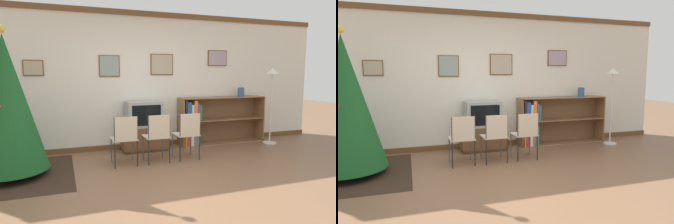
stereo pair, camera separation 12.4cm
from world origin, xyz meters
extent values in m
plane|color=brown|center=(0.00, 0.00, 0.00)|extent=(24.00, 24.00, 0.00)
cube|color=silver|center=(0.00, 2.38, 1.35)|extent=(8.46, 0.08, 2.70)
cube|color=brown|center=(0.00, 2.33, 2.65)|extent=(8.46, 0.03, 0.10)
cube|color=brown|center=(0.00, 2.33, 0.05)|extent=(8.46, 0.03, 0.10)
cube|color=brown|center=(-1.85, 2.33, 1.59)|extent=(0.34, 0.02, 0.28)
cube|color=tan|center=(-1.85, 2.32, 1.59)|extent=(0.30, 0.01, 0.24)
cube|color=brown|center=(-0.51, 2.33, 1.64)|extent=(0.39, 0.02, 0.41)
cube|color=gray|center=(-0.51, 2.32, 1.64)|extent=(0.36, 0.01, 0.37)
cube|color=brown|center=(0.54, 2.33, 1.67)|extent=(0.47, 0.02, 0.42)
cube|color=tan|center=(0.54, 2.32, 1.67)|extent=(0.44, 0.01, 0.39)
cube|color=brown|center=(1.81, 2.33, 1.82)|extent=(0.45, 0.02, 0.33)
cube|color=#A893A3|center=(1.81, 2.32, 1.82)|extent=(0.41, 0.01, 0.30)
cube|color=#332319|center=(-2.14, 1.26, 0.00)|extent=(1.75, 1.84, 0.01)
cylinder|color=maroon|center=(-2.14, 1.26, 0.06)|extent=(0.36, 0.36, 0.10)
cone|color=#195123|center=(-2.14, 1.26, 1.08)|extent=(1.09, 1.09, 1.94)
sphere|color=yellow|center=(-2.14, 1.26, 2.10)|extent=(0.10, 0.10, 0.10)
sphere|color=silver|center=(-2.25, 1.67, 0.50)|extent=(0.06, 0.06, 0.06)
sphere|color=red|center=(-2.22, 1.51, 1.10)|extent=(0.05, 0.05, 0.05)
sphere|color=red|center=(-2.30, 1.61, 0.66)|extent=(0.05, 0.05, 0.05)
cube|color=#4C311E|center=(0.08, 2.08, 0.03)|extent=(0.83, 0.46, 0.05)
cube|color=brown|center=(0.08, 2.08, 0.26)|extent=(0.86, 0.47, 0.42)
cube|color=#9E9E99|center=(0.08, 2.08, 0.72)|extent=(0.68, 0.45, 0.49)
cube|color=black|center=(0.08, 1.84, 0.72)|extent=(0.55, 0.01, 0.38)
cube|color=beige|center=(-0.47, 1.28, 0.43)|extent=(0.40, 0.40, 0.02)
cube|color=beige|center=(-0.47, 1.09, 0.63)|extent=(0.35, 0.02, 0.38)
cylinder|color=#4C4C51|center=(-0.65, 1.46, 0.21)|extent=(0.02, 0.02, 0.42)
cylinder|color=#4C4C51|center=(-0.29, 1.46, 0.21)|extent=(0.02, 0.02, 0.42)
cylinder|color=#4C4C51|center=(-0.65, 1.10, 0.21)|extent=(0.02, 0.02, 0.42)
cylinder|color=#4C4C51|center=(-0.29, 1.10, 0.21)|extent=(0.02, 0.02, 0.42)
cylinder|color=#4C4C51|center=(-0.65, 1.10, 0.41)|extent=(0.02, 0.02, 0.82)
cylinder|color=#4C4C51|center=(-0.29, 1.10, 0.41)|extent=(0.02, 0.02, 0.82)
cube|color=beige|center=(0.08, 1.28, 0.43)|extent=(0.40, 0.40, 0.02)
cube|color=beige|center=(0.08, 1.09, 0.63)|extent=(0.35, 0.02, 0.38)
cylinder|color=#4C4C51|center=(-0.10, 1.46, 0.21)|extent=(0.02, 0.02, 0.42)
cylinder|color=#4C4C51|center=(0.26, 1.46, 0.21)|extent=(0.02, 0.02, 0.42)
cylinder|color=#4C4C51|center=(-0.10, 1.10, 0.21)|extent=(0.02, 0.02, 0.42)
cylinder|color=#4C4C51|center=(0.26, 1.10, 0.21)|extent=(0.02, 0.02, 0.42)
cylinder|color=#4C4C51|center=(-0.10, 1.10, 0.41)|extent=(0.02, 0.02, 0.82)
cylinder|color=#4C4C51|center=(0.26, 1.10, 0.41)|extent=(0.02, 0.02, 0.82)
cube|color=beige|center=(0.63, 1.28, 0.43)|extent=(0.40, 0.40, 0.02)
cube|color=beige|center=(0.63, 1.09, 0.63)|extent=(0.35, 0.02, 0.38)
cylinder|color=#4C4C51|center=(0.45, 1.46, 0.21)|extent=(0.02, 0.02, 0.42)
cylinder|color=#4C4C51|center=(0.81, 1.46, 0.21)|extent=(0.02, 0.02, 0.42)
cylinder|color=#4C4C51|center=(0.45, 1.10, 0.21)|extent=(0.02, 0.02, 0.42)
cylinder|color=#4C4C51|center=(0.81, 1.10, 0.21)|extent=(0.02, 0.02, 0.42)
cylinder|color=#4C4C51|center=(0.45, 1.10, 0.41)|extent=(0.02, 0.02, 0.82)
cylinder|color=#4C4C51|center=(0.81, 1.10, 0.41)|extent=(0.02, 0.02, 0.82)
cube|color=olive|center=(0.89, 2.14, 0.50)|extent=(0.02, 0.36, 0.99)
cube|color=olive|center=(2.80, 2.14, 0.50)|extent=(0.02, 0.36, 0.99)
cube|color=olive|center=(1.84, 2.14, 0.99)|extent=(1.93, 0.36, 0.02)
cube|color=olive|center=(1.84, 2.14, 0.01)|extent=(1.93, 0.36, 0.02)
cube|color=olive|center=(1.84, 2.14, 0.52)|extent=(1.89, 0.36, 0.02)
cube|color=brown|center=(1.84, 2.32, 0.50)|extent=(1.93, 0.01, 0.99)
cube|color=orange|center=(0.94, 2.10, 0.22)|extent=(0.04, 0.26, 0.40)
cube|color=#B73333|center=(1.01, 2.12, 0.21)|extent=(0.08, 0.30, 0.39)
cube|color=silver|center=(1.08, 2.10, 0.21)|extent=(0.06, 0.26, 0.38)
cube|color=#756047|center=(1.15, 2.09, 0.25)|extent=(0.07, 0.25, 0.47)
cube|color=teal|center=(1.21, 2.08, 0.22)|extent=(0.05, 0.23, 0.40)
cube|color=#232328|center=(0.95, 2.10, 0.74)|extent=(0.05, 0.27, 0.42)
cube|color=#2D4C93|center=(1.01, 2.11, 0.72)|extent=(0.08, 0.28, 0.39)
cube|color=silver|center=(1.09, 2.09, 0.69)|extent=(0.05, 0.24, 0.34)
cube|color=orange|center=(1.15, 2.10, 0.73)|extent=(0.06, 0.26, 0.42)
cube|color=#7A3D7F|center=(1.22, 2.08, 0.70)|extent=(0.04, 0.22, 0.35)
cube|color=#337547|center=(1.26, 2.07, 0.69)|extent=(0.04, 0.20, 0.32)
cylinder|color=#335684|center=(2.30, 2.14, 1.09)|extent=(0.14, 0.14, 0.19)
torus|color=#335684|center=(2.30, 2.14, 1.18)|extent=(0.12, 0.12, 0.03)
cylinder|color=silver|center=(2.78, 1.73, 0.01)|extent=(0.28, 0.28, 0.03)
cylinder|color=silver|center=(2.78, 1.73, 0.76)|extent=(0.03, 0.03, 1.46)
cone|color=white|center=(2.78, 1.73, 1.55)|extent=(0.28, 0.28, 0.12)
camera|label=1|loc=(-1.40, -3.47, 1.48)|focal=32.00mm
camera|label=2|loc=(-1.29, -3.51, 1.48)|focal=32.00mm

